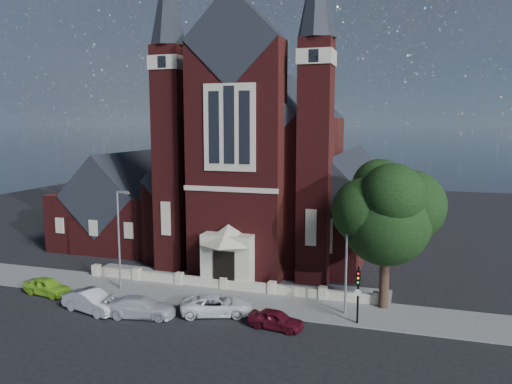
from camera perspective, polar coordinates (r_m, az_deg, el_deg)
ground at (r=48.82m, az=-0.05°, el=-8.01°), size 120.00×120.00×0.00m
pavement_strip at (r=39.39m, az=-4.69°, el=-11.97°), size 60.00×5.00×0.12m
forecourt_paving at (r=42.92m, az=-2.67°, el=-10.26°), size 26.00×3.00×0.14m
forecourt_wall at (r=41.15m, az=-3.64°, el=-11.08°), size 24.00×0.40×0.90m
church at (r=54.84m, az=2.42°, el=2.45°), size 20.01×34.90×29.20m
parish_hall at (r=57.21m, az=-14.62°, el=-1.79°), size 12.00×12.20×10.24m
street_tree at (r=36.14m, az=14.82°, el=-2.58°), size 6.40×6.60×10.70m
street_lamp_left at (r=41.23m, az=-15.32°, el=-4.67°), size 1.16×0.22×8.09m
street_lamp_right at (r=35.16m, az=10.45°, el=-6.67°), size 1.16×0.22×8.09m
traffic_signal at (r=34.14m, az=11.59°, el=-10.68°), size 0.28×0.42×4.00m
car_lime_van at (r=42.96m, az=-22.74°, el=-9.91°), size 4.21×2.21×1.37m
car_silver_a at (r=38.18m, az=-18.25°, el=-11.78°), size 4.92×2.71×1.54m
car_silver_b at (r=36.38m, az=-13.01°, el=-12.68°), size 5.13×2.83×1.41m
car_white_suv at (r=35.96m, az=-4.53°, el=-12.75°), size 5.51×3.87×1.40m
car_dark_red at (r=33.64m, az=2.28°, el=-14.35°), size 3.86×1.99×1.26m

